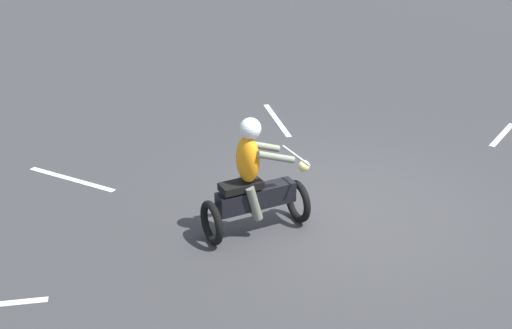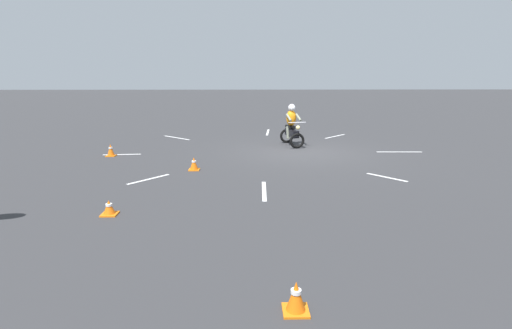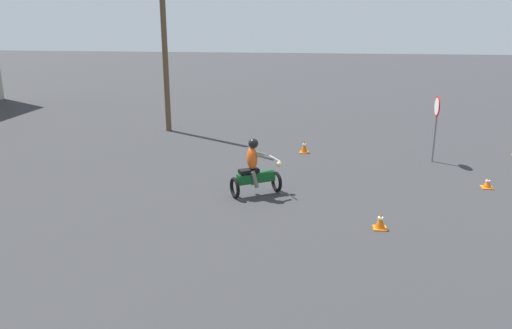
# 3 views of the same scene
# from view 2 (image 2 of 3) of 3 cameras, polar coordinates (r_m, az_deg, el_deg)

# --- Properties ---
(ground_plane) EXTENTS (120.00, 120.00, 0.00)m
(ground_plane) POSITION_cam_2_polar(r_m,az_deg,el_deg) (14.90, 6.45, 1.81)
(ground_plane) COLOR #333335
(motorcycle_rider_foreground) EXTENTS (0.91, 1.56, 1.66)m
(motorcycle_rider_foreground) POSITION_cam_2_polar(r_m,az_deg,el_deg) (16.11, 5.13, 5.28)
(motorcycle_rider_foreground) COLOR black
(motorcycle_rider_foreground) RESTS_ON ground
(traffic_cone_near_left) EXTENTS (0.32, 0.32, 0.40)m
(traffic_cone_near_left) POSITION_cam_2_polar(r_m,az_deg,el_deg) (5.09, 5.73, -18.37)
(traffic_cone_near_left) COLOR orange
(traffic_cone_near_left) RESTS_ON ground
(traffic_cone_mid_center) EXTENTS (0.32, 0.32, 0.40)m
(traffic_cone_mid_center) POSITION_cam_2_polar(r_m,az_deg,el_deg) (12.10, -8.85, 0.08)
(traffic_cone_mid_center) COLOR orange
(traffic_cone_mid_center) RESTS_ON ground
(traffic_cone_mid_left) EXTENTS (0.32, 0.32, 0.31)m
(traffic_cone_mid_left) POSITION_cam_2_polar(r_m,az_deg,el_deg) (8.74, -20.25, -5.83)
(traffic_cone_mid_left) COLOR orange
(traffic_cone_mid_left) RESTS_ON ground
(traffic_cone_far_center) EXTENTS (0.32, 0.32, 0.43)m
(traffic_cone_far_center) POSITION_cam_2_polar(r_m,az_deg,el_deg) (14.90, -20.04, 1.93)
(traffic_cone_far_center) COLOR orange
(traffic_cone_far_center) RESTS_ON ground
(lane_stripe_e) EXTENTS (1.33, 0.21, 0.01)m
(lane_stripe_e) POSITION_cam_2_polar(r_m,az_deg,el_deg) (15.10, -18.61, 1.37)
(lane_stripe_e) COLOR silver
(lane_stripe_e) RESTS_ON ground
(lane_stripe_ne) EXTENTS (0.96, 1.11, 0.01)m
(lane_stripe_ne) POSITION_cam_2_polar(r_m,az_deg,el_deg) (11.35, -15.07, -2.03)
(lane_stripe_ne) COLOR silver
(lane_stripe_ne) RESTS_ON ground
(lane_stripe_n) EXTENTS (0.15, 1.68, 0.01)m
(lane_stripe_n) POSITION_cam_2_polar(r_m,az_deg,el_deg) (9.88, 1.17, -3.78)
(lane_stripe_n) COLOR silver
(lane_stripe_n) RESTS_ON ground
(lane_stripe_nw) EXTENTS (0.89, 1.00, 0.01)m
(lane_stripe_nw) POSITION_cam_2_polar(r_m,az_deg,el_deg) (11.74, 18.17, -1.74)
(lane_stripe_nw) COLOR silver
(lane_stripe_nw) RESTS_ON ground
(lane_stripe_w) EXTENTS (1.68, 0.15, 0.01)m
(lane_stripe_w) POSITION_cam_2_polar(r_m,az_deg,el_deg) (15.72, 19.78, 1.71)
(lane_stripe_w) COLOR silver
(lane_stripe_w) RESTS_ON ground
(lane_stripe_sw) EXTENTS (1.22, 1.27, 0.01)m
(lane_stripe_sw) POSITION_cam_2_polar(r_m,az_deg,el_deg) (18.87, 11.23, 3.98)
(lane_stripe_sw) COLOR silver
(lane_stripe_sw) RESTS_ON ground
(lane_stripe_s) EXTENTS (0.28, 2.04, 0.01)m
(lane_stripe_s) POSITION_cam_2_polar(r_m,az_deg,el_deg) (19.83, 1.69, 4.63)
(lane_stripe_s) COLOR silver
(lane_stripe_s) RESTS_ON ground
(lane_stripe_se) EXTENTS (1.39, 1.27, 0.01)m
(lane_stripe_se) POSITION_cam_2_polar(r_m,az_deg,el_deg) (18.45, -11.27, 3.78)
(lane_stripe_se) COLOR silver
(lane_stripe_se) RESTS_ON ground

